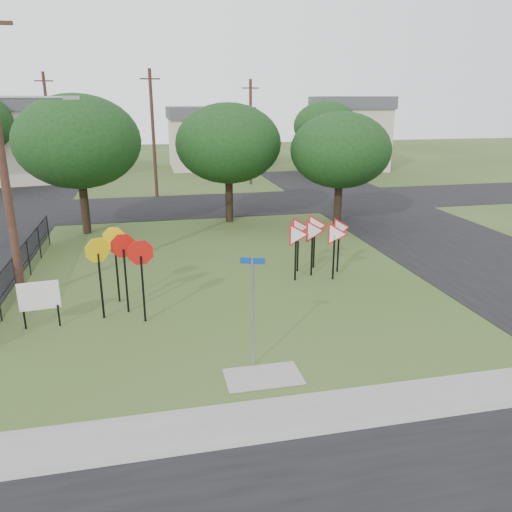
{
  "coord_description": "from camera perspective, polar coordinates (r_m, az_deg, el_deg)",
  "views": [
    {
      "loc": [
        -2.64,
        -13.59,
        6.96
      ],
      "look_at": [
        0.99,
        3.0,
        1.6
      ],
      "focal_mm": 35.0,
      "sensor_mm": 36.0,
      "label": 1
    }
  ],
  "objects": [
    {
      "name": "ground",
      "position": [
        15.5,
        -1.21,
        -9.18
      ],
      "size": [
        140.0,
        140.0,
        0.0
      ],
      "primitive_type": "plane",
      "color": "#30471A"
    },
    {
      "name": "sidewalk",
      "position": [
        11.98,
        2.9,
        -17.97
      ],
      "size": [
        30.0,
        1.6,
        0.02
      ],
      "primitive_type": "cube",
      "color": "gray",
      "rests_on": "ground"
    },
    {
      "name": "planting_strip",
      "position": [
        11.06,
        4.64,
        -21.48
      ],
      "size": [
        30.0,
        0.8,
        0.02
      ],
      "primitive_type": "cube",
      "color": "#30471A",
      "rests_on": "ground"
    },
    {
      "name": "street_right",
      "position": [
        28.62,
        18.9,
        2.5
      ],
      "size": [
        8.0,
        50.0,
        0.02
      ],
      "primitive_type": "cube",
      "color": "black",
      "rests_on": "ground"
    },
    {
      "name": "street_far",
      "position": [
        34.41,
        -7.72,
        5.7
      ],
      "size": [
        60.0,
        8.0,
        0.02
      ],
      "primitive_type": "cube",
      "color": "black",
      "rests_on": "ground"
    },
    {
      "name": "curb_pad",
      "position": [
        13.44,
        0.84,
        -13.63
      ],
      "size": [
        2.0,
        1.2,
        0.02
      ],
      "primitive_type": "cube",
      "color": "gray",
      "rests_on": "ground"
    },
    {
      "name": "street_name_sign",
      "position": [
        13.14,
        -0.39,
        -5.74
      ],
      "size": [
        0.61,
        0.23,
        3.11
      ],
      "color": "gray",
      "rests_on": "ground"
    },
    {
      "name": "stop_sign_cluster",
      "position": [
        17.0,
        -15.34,
        0.02
      ],
      "size": [
        2.15,
        2.09,
        2.78
      ],
      "color": "black",
      "rests_on": "ground"
    },
    {
      "name": "yield_sign_cluster",
      "position": [
        20.38,
        6.87,
        2.65
      ],
      "size": [
        3.08,
        1.87,
        2.41
      ],
      "color": "black",
      "rests_on": "ground"
    },
    {
      "name": "info_board",
      "position": [
        17.08,
        -23.54,
        -4.37
      ],
      "size": [
        1.23,
        0.17,
        1.54
      ],
      "color": "black",
      "rests_on": "ground"
    },
    {
      "name": "utility_pole_main",
      "position": [
        18.74,
        -26.93,
        10.31
      ],
      "size": [
        3.55,
        0.33,
        10.0
      ],
      "color": "#452A20",
      "rests_on": "ground"
    },
    {
      "name": "far_pole_a",
      "position": [
        37.67,
        -11.67,
        13.58
      ],
      "size": [
        1.4,
        0.24,
        9.0
      ],
      "color": "#452A20",
      "rests_on": "ground"
    },
    {
      "name": "far_pole_b",
      "position": [
        42.56,
        -0.62,
        14.0
      ],
      "size": [
        1.4,
        0.24,
        8.5
      ],
      "color": "#452A20",
      "rests_on": "ground"
    },
    {
      "name": "far_pole_c",
      "position": [
        44.27,
        -22.51,
        13.18
      ],
      "size": [
        1.4,
        0.24,
        9.0
      ],
      "color": "#452A20",
      "rests_on": "ground"
    },
    {
      "name": "fence_run",
      "position": [
        21.36,
        -25.16,
        -1.01
      ],
      "size": [
        0.05,
        11.55,
        1.5
      ],
      "color": "black",
      "rests_on": "ground"
    },
    {
      "name": "house_left",
      "position": [
        49.04,
        -26.31,
        11.89
      ],
      "size": [
        10.58,
        8.88,
        7.2
      ],
      "color": "beige",
      "rests_on": "ground"
    },
    {
      "name": "house_mid",
      "position": [
        54.14,
        -5.41,
        13.4
      ],
      "size": [
        8.4,
        8.4,
        6.2
      ],
      "color": "beige",
      "rests_on": "ground"
    },
    {
      "name": "house_right",
      "position": [
        53.82,
        10.54,
        13.71
      ],
      "size": [
        8.3,
        8.3,
        7.2
      ],
      "color": "beige",
      "rests_on": "ground"
    },
    {
      "name": "tree_near_left",
      "position": [
        27.87,
        -19.68,
        12.2
      ],
      "size": [
        6.4,
        6.4,
        7.27
      ],
      "color": "black",
      "rests_on": "ground"
    },
    {
      "name": "tree_near_mid",
      "position": [
        29.07,
        -3.18,
        12.71
      ],
      "size": [
        6.0,
        6.0,
        6.8
      ],
      "color": "black",
      "rests_on": "ground"
    },
    {
      "name": "tree_near_right",
      "position": [
        28.77,
        9.64,
        11.82
      ],
      "size": [
        5.6,
        5.6,
        6.33
      ],
      "color": "black",
      "rests_on": "ground"
    },
    {
      "name": "tree_far_right",
      "position": [
        48.6,
        7.96,
        14.5
      ],
      "size": [
        6.0,
        6.0,
        6.8
      ],
      "color": "black",
      "rests_on": "ground"
    }
  ]
}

